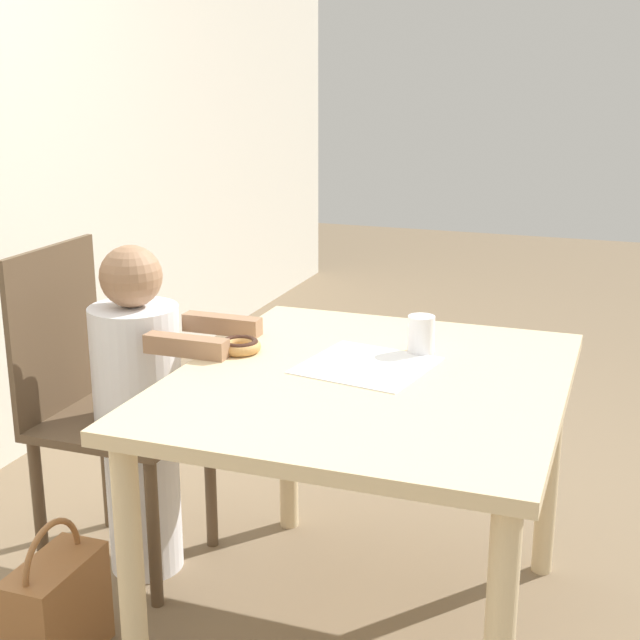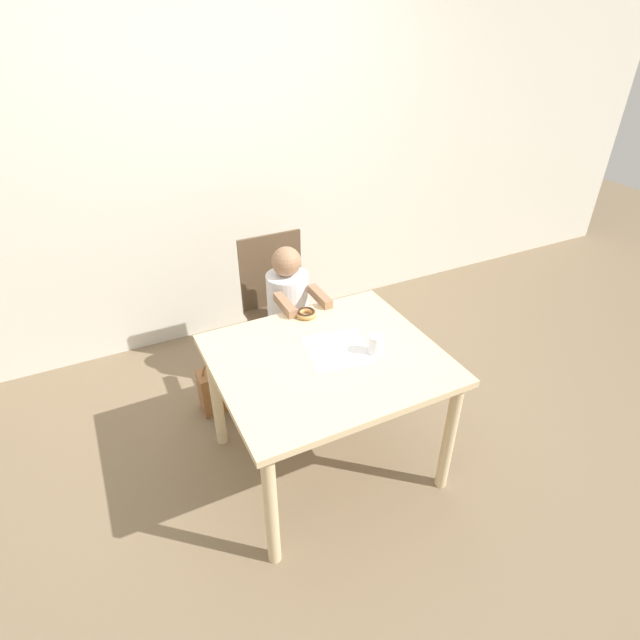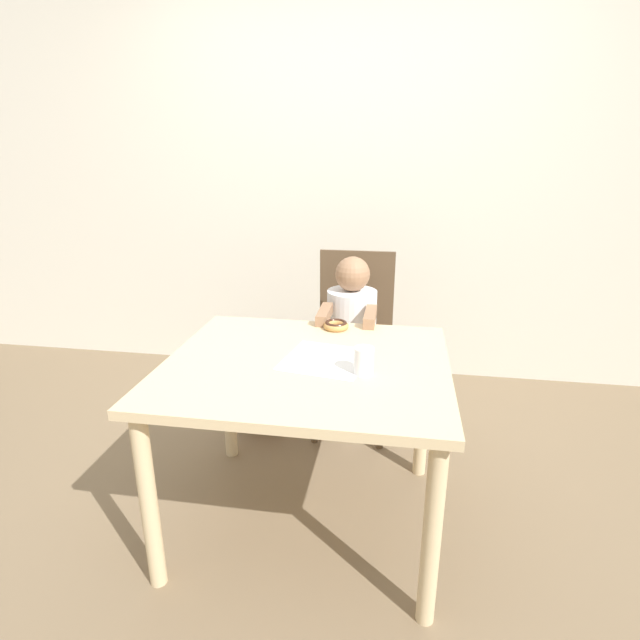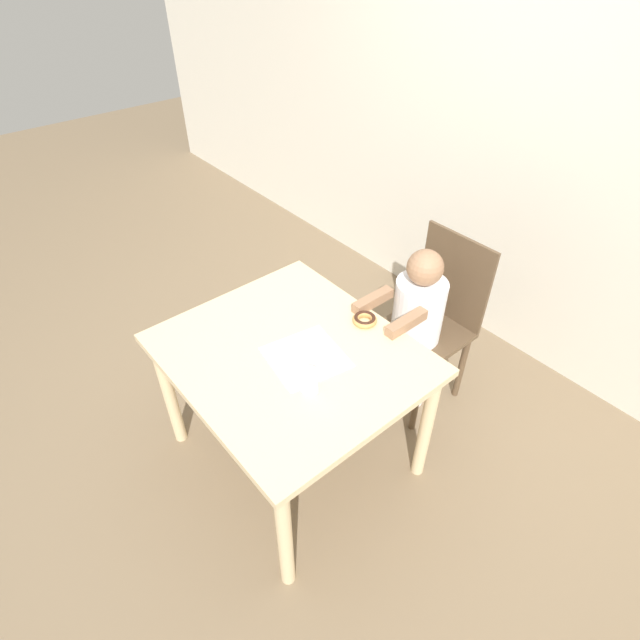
% 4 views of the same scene
% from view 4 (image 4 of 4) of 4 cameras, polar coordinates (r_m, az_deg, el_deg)
% --- Properties ---
extents(ground_plane, '(12.00, 12.00, 0.00)m').
position_cam_4_polar(ground_plane, '(2.68, -2.79, -14.94)').
color(ground_plane, '#7A664C').
extents(wall_back, '(8.00, 0.05, 2.50)m').
position_cam_4_polar(wall_back, '(2.95, 23.16, 18.35)').
color(wall_back, silver).
rests_on(wall_back, ground_plane).
extents(dining_table, '(1.06, 0.93, 0.73)m').
position_cam_4_polar(dining_table, '(2.20, -3.31, -5.49)').
color(dining_table, beige).
rests_on(dining_table, ground_plane).
extents(chair, '(0.41, 0.44, 0.96)m').
position_cam_4_polar(chair, '(2.69, 12.57, -0.23)').
color(chair, brown).
rests_on(chair, ground_plane).
extents(child_figure, '(0.26, 0.46, 0.98)m').
position_cam_4_polar(child_figure, '(2.61, 10.69, -1.50)').
color(child_figure, white).
rests_on(child_figure, ground_plane).
extents(donut, '(0.11, 0.11, 0.03)m').
position_cam_4_polar(donut, '(2.27, 5.14, 0.09)').
color(donut, tan).
rests_on(donut, dining_table).
extents(napkin, '(0.35, 0.35, 0.00)m').
position_cam_4_polar(napkin, '(2.10, -1.63, -4.25)').
color(napkin, white).
rests_on(napkin, dining_table).
extents(handbag, '(0.28, 0.14, 0.39)m').
position_cam_4_polar(handbag, '(3.06, 3.09, -2.03)').
color(handbag, brown).
rests_on(handbag, ground_plane).
extents(cup, '(0.07, 0.07, 0.10)m').
position_cam_4_polar(cup, '(1.94, -1.20, -6.99)').
color(cup, white).
rests_on(cup, dining_table).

